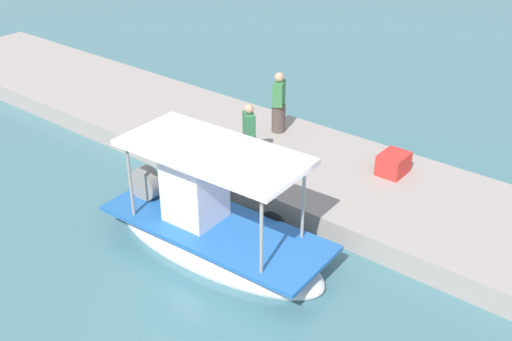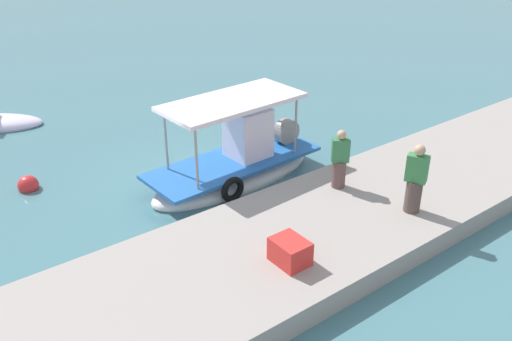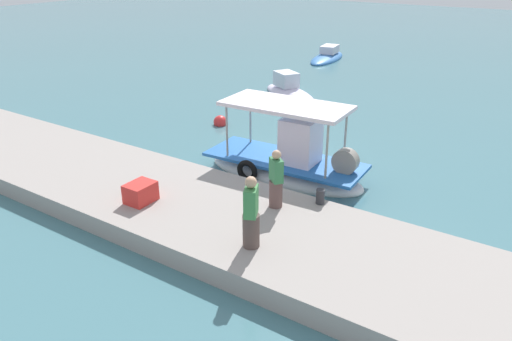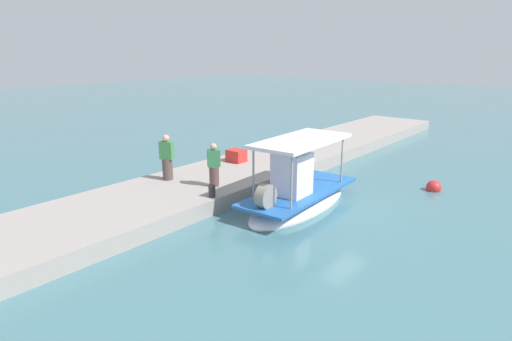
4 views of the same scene
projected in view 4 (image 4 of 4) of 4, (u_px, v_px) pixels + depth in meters
ground_plane at (330, 202)px, 16.10m from camera, size 120.00×120.00×0.00m
dock_quay at (239, 174)px, 18.77m from camera, size 36.00×4.20×0.56m
main_fishing_boat at (298, 195)px, 15.43m from camera, size 5.59×2.26×2.85m
fisherman_near_bollard at (214, 167)px, 16.00m from camera, size 0.52×0.51×1.63m
fisherman_by_crate at (167, 159)px, 16.79m from camera, size 0.53×0.57×1.78m
mooring_bollard at (212, 191)px, 14.95m from camera, size 0.24×0.24×0.42m
cargo_crate at (236, 156)px, 19.63m from camera, size 0.64×0.79×0.54m
marker_buoy at (434, 188)px, 17.44m from camera, size 0.59×0.59×0.59m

